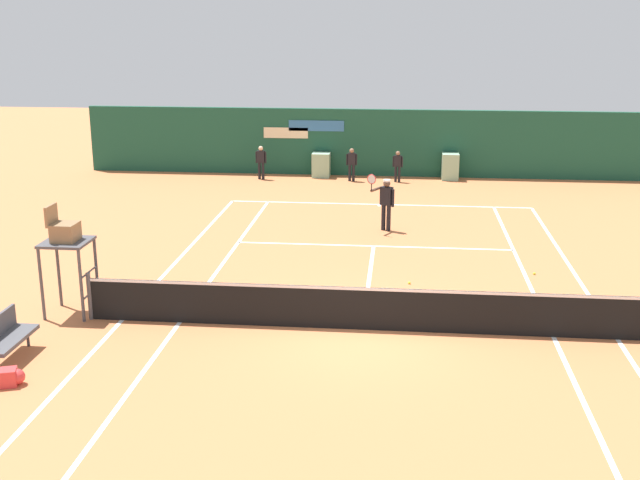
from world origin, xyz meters
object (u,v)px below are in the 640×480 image
at_px(player_on_baseline, 386,200).
at_px(ball_kid_centre_post, 352,162).
at_px(umpire_chair, 66,241).
at_px(ball_kid_right_post, 261,160).
at_px(player_bench, 5,335).
at_px(tennis_ball_by_sideline, 534,273).
at_px(tennis_ball_near_service_line, 409,283).
at_px(ball_kid_left_post, 398,164).

bearing_deg(player_on_baseline, ball_kid_centre_post, -50.73).
height_order(umpire_chair, ball_kid_right_post, umpire_chair).
xyz_separation_m(player_bench, tennis_ball_by_sideline, (11.05, 6.43, -0.48)).
xyz_separation_m(player_on_baseline, tennis_ball_near_service_line, (0.73, -5.08, -0.95)).
distance_m(umpire_chair, ball_kid_right_post, 15.53).
height_order(player_on_baseline, ball_kid_centre_post, player_on_baseline).
relative_size(umpire_chair, ball_kid_right_post, 1.83).
bearing_deg(umpire_chair, player_on_baseline, 138.96).
relative_size(ball_kid_right_post, ball_kid_left_post, 1.09).
height_order(ball_kid_right_post, ball_kid_left_post, ball_kid_right_post).
relative_size(umpire_chair, player_on_baseline, 1.35).
distance_m(player_on_baseline, ball_kid_left_post, 7.55).
relative_size(ball_kid_right_post, tennis_ball_near_service_line, 20.11).
xyz_separation_m(umpire_chair, ball_kid_left_post, (7.16, 15.41, -0.97)).
bearing_deg(ball_kid_right_post, player_bench, 90.33).
relative_size(ball_kid_centre_post, ball_kid_right_post, 0.98).
bearing_deg(player_on_baseline, umpire_chair, 76.68).
distance_m(ball_kid_right_post, ball_kid_left_post, 5.54).
bearing_deg(tennis_ball_by_sideline, player_on_baseline, 134.70).
bearing_deg(tennis_ball_near_service_line, player_on_baseline, 98.13).
height_order(ball_kid_centre_post, tennis_ball_by_sideline, ball_kid_centre_post).
bearing_deg(ball_kid_left_post, player_on_baseline, 98.26).
bearing_deg(tennis_ball_by_sideline, player_bench, -149.81).
bearing_deg(umpire_chair, ball_kid_centre_post, 160.96).
xyz_separation_m(player_on_baseline, ball_kid_centre_post, (-1.54, 7.53, -0.21)).
height_order(player_bench, player_on_baseline, player_on_baseline).
height_order(player_on_baseline, tennis_ball_by_sideline, player_on_baseline).
bearing_deg(umpire_chair, tennis_ball_by_sideline, 109.77).
relative_size(player_on_baseline, tennis_ball_near_service_line, 27.16).
xyz_separation_m(player_bench, ball_kid_centre_post, (5.56, 17.96, 0.26)).
relative_size(player_bench, player_on_baseline, 0.81).
distance_m(ball_kid_right_post, tennis_ball_near_service_line, 13.97).
xyz_separation_m(player_on_baseline, ball_kid_left_post, (0.30, 7.53, -0.26)).
height_order(player_bench, ball_kid_left_post, ball_kid_left_post).
height_order(umpire_chair, player_on_baseline, umpire_chair).
bearing_deg(tennis_ball_by_sideline, ball_kid_left_post, 107.56).
height_order(umpire_chair, ball_kid_left_post, umpire_chair).
relative_size(umpire_chair, player_bench, 1.66).
distance_m(player_bench, ball_kid_right_post, 18.06).
bearing_deg(ball_kid_left_post, ball_kid_right_post, 10.56).
bearing_deg(player_bench, umpire_chair, 174.59).
relative_size(umpire_chair, tennis_ball_by_sideline, 36.75).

